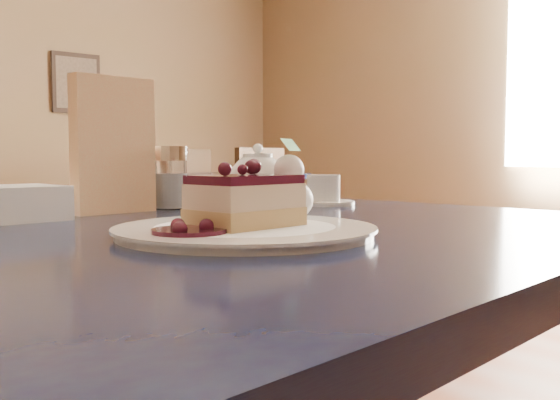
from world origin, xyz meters
TOP-DOWN VIEW (x-y plane):
  - main_table at (0.04, -0.02)m, footprint 1.42×1.03m
  - dessert_plate at (0.05, -0.08)m, footprint 0.32×0.32m
  - cheesecake_slice at (0.05, -0.08)m, footprint 0.14×0.11m
  - whipped_cream at (0.14, -0.06)m, footprint 0.07×0.07m
  - berry_sauce at (-0.05, -0.10)m, footprint 0.09×0.09m
  - tea_set at (0.42, 0.35)m, footprint 0.25×0.26m
  - menu_card at (0.06, 0.33)m, footprint 0.16×0.05m
  - sugar_shaker at (0.18, 0.34)m, footprint 0.07×0.07m
  - napkin_stack at (-0.12, 0.31)m, footprint 0.15×0.15m
  - bg_table_far_right at (2.16, 3.12)m, footprint 1.20×1.93m

SIDE VIEW (x-z plane):
  - bg_table_far_right at x=2.16m, z-range -0.57..0.72m
  - main_table at x=0.04m, z-range 0.33..1.15m
  - dessert_plate at x=0.05m, z-range 0.82..0.84m
  - berry_sauce at x=-0.05m, z-range 0.84..0.84m
  - napkin_stack at x=-0.12m, z-range 0.82..0.88m
  - whipped_cream at x=0.14m, z-range 0.84..0.90m
  - cheesecake_slice at x=0.05m, z-range 0.84..0.90m
  - tea_set at x=0.42m, z-range 0.81..0.93m
  - sugar_shaker at x=0.18m, z-range 0.83..0.95m
  - menu_card at x=0.06m, z-range 0.82..1.07m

